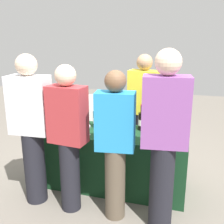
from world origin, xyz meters
TOP-DOWN VIEW (x-y plane):
  - ground_plane at (0.00, 0.00)m, footprint 12.00×12.00m
  - tasting_table at (0.00, 0.00)m, footprint 1.82×0.66m
  - wine_bottle_0 at (-0.68, 0.13)m, footprint 0.07×0.07m
  - wine_bottle_1 at (-0.53, 0.14)m, footprint 0.07×0.07m
  - wine_bottle_2 at (-0.24, 0.09)m, footprint 0.07×0.07m
  - wine_bottle_3 at (-0.01, 0.08)m, footprint 0.07×0.07m
  - wine_bottle_4 at (0.18, 0.13)m, footprint 0.07×0.07m
  - wine_bottle_5 at (0.33, 0.17)m, footprint 0.08×0.08m
  - wine_bottle_6 at (0.52, 0.15)m, footprint 0.08×0.08m
  - wine_bottle_7 at (0.60, 0.12)m, footprint 0.07×0.07m
  - wine_glass_0 at (-0.24, -0.18)m, footprint 0.06×0.06m
  - wine_glass_1 at (0.24, -0.13)m, footprint 0.07×0.07m
  - wine_glass_2 at (0.61, -0.13)m, footprint 0.07×0.07m
  - ice_bucket at (-0.59, -0.03)m, footprint 0.23×0.23m
  - server_pouring at (0.27, 0.64)m, footprint 0.43×0.27m
  - guest_0 at (-0.75, -0.55)m, footprint 0.44×0.26m
  - guest_1 at (-0.30, -0.59)m, footprint 0.41×0.25m
  - guest_2 at (0.20, -0.59)m, footprint 0.41×0.26m
  - guest_3 at (0.68, -0.61)m, footprint 0.45×0.28m
  - menu_board at (-0.53, 1.05)m, footprint 0.49×0.12m

SIDE VIEW (x-z plane):
  - ground_plane at x=0.00m, z-range 0.00..0.00m
  - tasting_table at x=0.00m, z-range 0.00..0.73m
  - menu_board at x=-0.53m, z-range 0.00..0.94m
  - ice_bucket at x=-0.59m, z-range 0.73..0.89m
  - wine_glass_2 at x=0.61m, z-range 0.75..0.88m
  - wine_glass_0 at x=-0.24m, z-range 0.75..0.89m
  - wine_glass_1 at x=0.24m, z-range 0.76..0.90m
  - wine_bottle_6 at x=0.52m, z-range 0.69..0.99m
  - wine_bottle_2 at x=-0.24m, z-range 0.68..1.00m
  - wine_bottle_0 at x=-0.68m, z-range 0.68..1.00m
  - wine_bottle_5 at x=0.33m, z-range 0.68..1.00m
  - guest_2 at x=0.20m, z-range 0.06..1.62m
  - wine_bottle_4 at x=0.18m, z-range 0.68..1.00m
  - wine_bottle_1 at x=-0.53m, z-range 0.68..1.01m
  - wine_bottle_7 at x=0.60m, z-range 0.68..1.01m
  - wine_bottle_3 at x=-0.01m, z-range 0.68..1.01m
  - guest_1 at x=-0.30m, z-range 0.07..1.66m
  - server_pouring at x=0.27m, z-range 0.06..1.69m
  - guest_0 at x=-0.75m, z-range 0.06..1.75m
  - guest_3 at x=0.68m, z-range 0.08..1.83m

